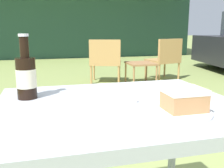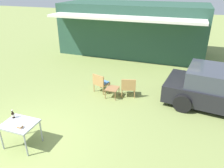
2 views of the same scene
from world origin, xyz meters
TOP-DOWN VIEW (x-y plane):
  - ground_plane at (0.00, 0.00)m, footprint 60.00×60.00m
  - cabin_building at (0.60, 9.45)m, footprint 8.41×4.69m
  - parked_car at (5.29, 4.03)m, footprint 4.24×2.49m
  - wicker_chair_cushioned at (0.80, 3.66)m, footprint 0.65×0.60m
  - wicker_chair_plain at (1.96, 3.64)m, footprint 0.64×0.59m
  - garden_side_table at (1.38, 3.41)m, footprint 0.46×0.51m
  - patio_table at (0.00, 0.00)m, footprint 0.86×0.70m
  - cake_on_plate at (0.16, -0.16)m, footprint 0.22×0.22m
  - cola_bottle_near at (-0.32, 0.15)m, footprint 0.07×0.07m
  - fork at (0.10, -0.15)m, footprint 0.19×0.04m
  - loose_bottle_cap at (0.06, -0.00)m, footprint 0.03×0.03m

SIDE VIEW (x-z plane):
  - ground_plane at x=0.00m, z-range 0.00..0.00m
  - garden_side_table at x=1.38m, z-range 0.15..0.53m
  - wicker_chair_cushioned at x=0.80m, z-range 0.04..0.82m
  - wicker_chair_plain at x=1.96m, z-range 0.04..0.82m
  - patio_table at x=0.00m, z-range 0.28..0.99m
  - parked_car at x=5.29m, z-range -0.03..1.35m
  - fork at x=0.10m, z-range 0.71..0.72m
  - loose_bottle_cap at x=0.06m, z-range 0.71..0.72m
  - cake_on_plate at x=0.16m, z-range 0.70..0.78m
  - cola_bottle_near at x=-0.32m, z-range 0.68..0.92m
  - cabin_building at x=0.60m, z-range 0.01..2.96m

